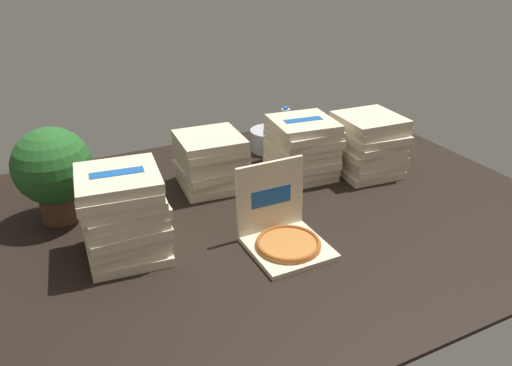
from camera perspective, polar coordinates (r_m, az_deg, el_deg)
name	(u,v)px	position (r m, az deg, el deg)	size (l,w,h in m)	color
ground_plane	(268,213)	(2.79, 1.42, -3.46)	(3.20, 2.40, 0.02)	black
open_pizza_box	(283,231)	(2.46, 3.14, -5.58)	(0.37, 0.40, 0.40)	beige
pizza_stack_right_near	(369,145)	(3.26, 12.95, 4.34)	(0.43, 0.42, 0.38)	beige
pizza_stack_center_near	(302,149)	(3.13, 5.37, 3.99)	(0.42, 0.42, 0.39)	beige
pizza_stack_left_near	(123,215)	(2.41, -15.16, -3.56)	(0.43, 0.43, 0.43)	beige
pizza_stack_right_mid	(211,161)	(3.02, -5.27, 2.58)	(0.41, 0.42, 0.33)	beige
ice_bucket	(270,140)	(3.58, 1.62, 5.04)	(0.29, 0.29, 0.15)	#B7BABF
water_bottle_0	(285,123)	(3.79, 3.42, 6.94)	(0.07, 0.07, 0.25)	silver
water_bottle_1	(268,144)	(3.38, 1.41, 4.51)	(0.07, 0.07, 0.25)	silver
water_bottle_2	(299,137)	(3.52, 5.03, 5.30)	(0.07, 0.07, 0.25)	white
potted_plant	(53,169)	(2.80, -22.47, 1.48)	(0.41, 0.41, 0.52)	#513323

